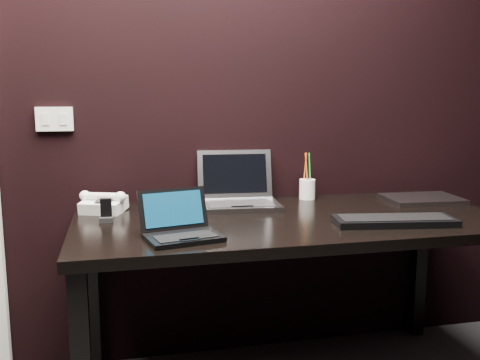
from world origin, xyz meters
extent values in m
plane|color=black|center=(0.00, 1.80, 1.30)|extent=(4.00, 0.00, 4.00)
cube|color=silver|center=(-0.62, 1.79, 1.12)|extent=(0.15, 0.02, 0.10)
cube|color=silver|center=(-0.66, 1.78, 1.12)|extent=(0.03, 0.01, 0.05)
cube|color=silver|center=(-0.58, 1.78, 1.12)|extent=(0.03, 0.01, 0.05)
cube|color=black|center=(0.30, 1.40, 0.72)|extent=(1.70, 0.80, 0.04)
cube|color=black|center=(-0.50, 1.75, 0.35)|extent=(0.06, 0.06, 0.70)
cube|color=black|center=(1.10, 1.75, 0.35)|extent=(0.06, 0.06, 0.70)
cube|color=black|center=(-0.16, 1.15, 0.75)|extent=(0.27, 0.22, 0.02)
cube|color=black|center=(-0.16, 1.13, 0.76)|extent=(0.22, 0.13, 0.00)
cube|color=black|center=(-0.15, 1.09, 0.76)|extent=(0.07, 0.04, 0.00)
cube|color=black|center=(-0.18, 1.26, 0.83)|extent=(0.25, 0.10, 0.14)
cube|color=#092C45|center=(-0.18, 1.25, 0.83)|extent=(0.21, 0.08, 0.11)
cube|color=#949499|center=(0.14, 1.61, 0.75)|extent=(0.35, 0.27, 0.02)
cube|color=black|center=(0.13, 1.58, 0.76)|extent=(0.29, 0.15, 0.00)
cube|color=gray|center=(0.13, 1.51, 0.76)|extent=(0.10, 0.05, 0.00)
cube|color=#9F9FA5|center=(0.15, 1.75, 0.87)|extent=(0.34, 0.09, 0.21)
cube|color=black|center=(0.15, 1.75, 0.87)|extent=(0.29, 0.07, 0.17)
cube|color=black|center=(0.64, 1.20, 0.75)|extent=(0.47, 0.22, 0.03)
cube|color=black|center=(0.64, 1.20, 0.77)|extent=(0.43, 0.19, 0.00)
cube|color=#9B9BA0|center=(0.98, 1.55, 0.75)|extent=(0.34, 0.26, 0.02)
cube|color=white|center=(-0.43, 1.65, 0.77)|extent=(0.21, 0.20, 0.07)
cylinder|color=white|center=(-0.43, 1.64, 0.81)|extent=(0.16, 0.09, 0.03)
sphere|color=white|center=(-0.50, 1.67, 0.81)|extent=(0.06, 0.06, 0.05)
sphere|color=white|center=(-0.36, 1.62, 0.81)|extent=(0.06, 0.06, 0.05)
cube|color=black|center=(-0.43, 1.61, 0.80)|extent=(0.08, 0.07, 0.01)
cube|color=black|center=(-0.42, 1.49, 0.78)|extent=(0.04, 0.02, 0.09)
cube|color=black|center=(-0.42, 1.48, 0.75)|extent=(0.05, 0.04, 0.02)
cylinder|color=white|center=(0.49, 1.73, 0.79)|extent=(0.09, 0.09, 0.09)
cylinder|color=#C25A12|center=(0.48, 1.74, 0.89)|extent=(0.01, 0.03, 0.14)
cylinder|color=#217C2E|center=(0.49, 1.72, 0.89)|extent=(0.01, 0.02, 0.14)
cylinder|color=black|center=(0.49, 1.74, 0.89)|extent=(0.01, 0.02, 0.14)
cylinder|color=#C93E13|center=(0.48, 1.72, 0.89)|extent=(0.01, 0.03, 0.14)
camera|label=1|loc=(-0.36, -0.58, 1.23)|focal=40.00mm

